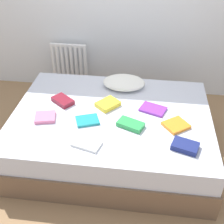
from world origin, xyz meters
TOP-DOWN VIEW (x-y plane):
  - ground_plane at (0.00, 0.00)m, footprint 8.00×8.00m
  - bed at (0.00, 0.00)m, footprint 2.00×1.50m
  - radiator at (-0.73, 1.20)m, footprint 0.49×0.04m
  - pillow at (0.07, 0.53)m, footprint 0.47×0.35m
  - textbook_green at (0.21, -0.18)m, footprint 0.27×0.22m
  - textbook_teal at (-0.21, -0.16)m, footprint 0.26×0.23m
  - textbook_pink at (-0.62, -0.17)m, footprint 0.23×0.21m
  - textbook_navy at (0.69, -0.42)m, footprint 0.25×0.21m
  - textbook_orange at (0.63, -0.13)m, footprint 0.28×0.28m
  - textbook_white at (-0.15, -0.49)m, footprint 0.28×0.21m
  - textbook_maroon at (-0.53, 0.13)m, footprint 0.27×0.25m
  - textbook_purple at (0.41, 0.11)m, footprint 0.29×0.25m
  - textbook_yellow at (-0.05, 0.12)m, footprint 0.27×0.28m

SIDE VIEW (x-z plane):
  - ground_plane at x=0.00m, z-range 0.00..0.00m
  - bed at x=0.00m, z-range 0.00..0.50m
  - radiator at x=-0.73m, z-range 0.11..0.68m
  - textbook_purple at x=0.41m, z-range 0.50..0.52m
  - textbook_white at x=-0.15m, z-range 0.50..0.52m
  - textbook_teal at x=-0.21m, z-range 0.50..0.52m
  - textbook_orange at x=0.63m, z-range 0.50..0.53m
  - textbook_pink at x=-0.62m, z-range 0.50..0.54m
  - textbook_green at x=0.21m, z-range 0.50..0.55m
  - textbook_yellow at x=-0.05m, z-range 0.50..0.55m
  - textbook_maroon at x=-0.53m, z-range 0.50..0.55m
  - textbook_navy at x=0.69m, z-range 0.50..0.55m
  - pillow at x=0.07m, z-range 0.50..0.61m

